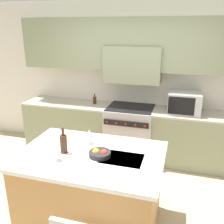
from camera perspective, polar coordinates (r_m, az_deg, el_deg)
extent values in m
plane|color=tan|center=(3.38, -2.62, -22.94)|extent=(10.00, 10.00, 0.00)
cube|color=silver|center=(4.55, 5.33, 7.41)|extent=(10.00, 0.06, 2.70)
cube|color=gray|center=(4.28, 5.06, 15.13)|extent=(3.97, 0.34, 0.85)
cube|color=gray|center=(4.28, 4.85, 10.77)|extent=(0.95, 0.40, 0.60)
cube|color=gray|center=(4.87, -9.75, -3.16)|extent=(1.58, 0.62, 0.89)
cube|color=#B2A893|center=(4.72, -10.06, 2.00)|extent=(1.58, 0.62, 0.03)
cube|color=gray|center=(4.44, 19.49, -6.26)|extent=(1.58, 0.62, 0.89)
cube|color=#B2A893|center=(4.28, 20.15, -0.69)|extent=(1.58, 0.62, 0.03)
cube|color=#B7B7BC|center=(4.48, 4.10, -4.66)|extent=(0.81, 0.66, 0.93)
cube|color=black|center=(4.32, 4.24, 1.06)|extent=(0.78, 0.61, 0.01)
cube|color=black|center=(4.06, 3.16, -2.68)|extent=(0.75, 0.02, 0.09)
cylinder|color=#B21E1E|center=(4.13, -1.17, -2.29)|extent=(0.04, 0.02, 0.04)
cylinder|color=#B21E1E|center=(4.09, 0.96, -2.52)|extent=(0.04, 0.02, 0.04)
cylinder|color=#B21E1E|center=(4.05, 3.12, -2.74)|extent=(0.04, 0.02, 0.04)
cylinder|color=#B21E1E|center=(4.02, 5.33, -2.97)|extent=(0.04, 0.02, 0.04)
cylinder|color=#B21E1E|center=(4.00, 7.56, -3.19)|extent=(0.04, 0.02, 0.04)
cube|color=#B7B7BC|center=(4.21, 16.23, 2.08)|extent=(0.51, 0.41, 0.34)
cube|color=black|center=(4.01, 15.53, 1.31)|extent=(0.40, 0.01, 0.28)
cube|color=#B7844C|center=(3.05, -4.71, -17.59)|extent=(1.50, 1.00, 0.88)
cube|color=white|center=(2.80, -4.96, -9.91)|extent=(1.59, 1.09, 0.04)
cube|color=#2D2D30|center=(2.69, 2.29, -10.66)|extent=(0.44, 0.32, 0.01)
cylinder|color=#B2B2B7|center=(2.85, 3.23, -8.77)|extent=(0.02, 0.02, 0.00)
cylinder|color=#422314|center=(2.81, -10.99, -7.19)|extent=(0.08, 0.08, 0.21)
cylinder|color=#422314|center=(2.75, -11.18, -4.43)|extent=(0.03, 0.03, 0.09)
cylinder|color=white|center=(2.71, -12.28, -10.67)|extent=(0.07, 0.07, 0.01)
cylinder|color=white|center=(2.69, -12.34, -9.92)|extent=(0.01, 0.01, 0.07)
cone|color=white|center=(2.65, -12.48, -8.21)|extent=(0.08, 0.08, 0.11)
cylinder|color=white|center=(3.02, -5.10, -7.09)|extent=(0.07, 0.07, 0.01)
cylinder|color=white|center=(3.00, -5.13, -6.40)|extent=(0.01, 0.01, 0.07)
cone|color=white|center=(2.96, -5.18, -4.82)|extent=(0.08, 0.08, 0.11)
cylinder|color=black|center=(2.72, -2.81, -9.54)|extent=(0.24, 0.24, 0.05)
sphere|color=gold|center=(2.73, -3.73, -9.11)|extent=(0.08, 0.08, 0.08)
sphere|color=red|center=(2.70, -1.89, -9.37)|extent=(0.08, 0.08, 0.08)
cylinder|color=#422314|center=(4.56, -3.99, 2.67)|extent=(0.06, 0.06, 0.13)
cylinder|color=#422314|center=(4.53, -4.01, 3.79)|extent=(0.02, 0.02, 0.06)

